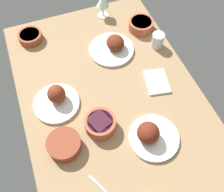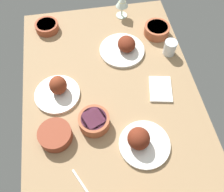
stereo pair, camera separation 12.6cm
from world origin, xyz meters
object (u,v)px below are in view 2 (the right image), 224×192
Objects in this scene: plate_center_main at (124,47)px; wine_glass at (122,3)px; bowl_potatoes at (55,135)px; bowl_cream at (157,30)px; water_tumbler at (170,48)px; bowl_onions at (94,121)px; bowl_soup at (47,26)px; folded_napkin at (160,89)px; fork_loose at (84,187)px; plate_far_side at (141,141)px; plate_near_viewer at (58,90)px.

wine_glass reaches higher than plate_center_main.
bowl_potatoes is (-47.03, 41.27, 0.35)cm from plate_center_main.
bowl_potatoes is at bearing 132.15° from bowl_cream.
bowl_onions is at bearing 128.00° from water_tumbler.
bowl_potatoes reaches higher than bowl_soup.
plate_center_main is 1.84× the size of wine_glass.
wine_glass is 60.39cm from folded_napkin.
bowl_cream is (10.17, -21.93, 0.45)cm from plate_center_main.
bowl_cream is (-14.61, -64.56, 0.63)cm from bowl_soup.
wine_glass is 107.26cm from fork_loose.
folded_napkin is 61.17cm from fork_loose.
plate_far_side is 1.68× the size of bowl_soup.
plate_far_side is at bearing -89.39° from fork_loose.
water_tumbler is at bearing -149.72° from wine_glass.
bowl_onions is at bearing -43.22° from fork_loose.
fork_loose is at bearing 160.68° from wine_glass.
plate_far_side is 1.52× the size of bowl_potatoes.
fork_loose is (-100.82, 35.34, -9.53)cm from wine_glass.
plate_far_side is 1.67× the size of wine_glass.
bowl_cream is at bearing -11.87° from folded_napkin.
bowl_cream is (67.04, -25.23, -0.36)cm from plate_far_side.
water_tumbler is (41.11, -66.24, 1.27)cm from bowl_potatoes.
bowl_potatoes reaches higher than folded_napkin.
bowl_onions is at bearing 110.69° from folded_napkin.
bowl_onions is 0.82× the size of fork_loose.
wine_glass is 41.29cm from water_tumbler.
plate_near_viewer reaches higher than bowl_cream.
bowl_potatoes is at bearing 138.74° from plate_center_main.
water_tumbler is at bearing -169.30° from bowl_cream.
bowl_cream reaches higher than fork_loose.
plate_far_side reaches higher than bowl_potatoes.
bowl_cream is at bearing -20.63° from plate_far_side.
plate_center_main is 44.97cm from plate_near_viewer.
water_tumbler is at bearing -29.03° from plate_far_side.
plate_center_main is 1.85× the size of bowl_soup.
bowl_potatoes is 0.99× the size of folded_napkin.
bowl_onions is (13.58, 19.56, -0.08)cm from plate_far_side.
bowl_soup is at bearing 45.99° from folded_napkin.
folded_napkin is (27.34, -16.89, -2.93)cm from plate_far_side.
wine_glass is at bearing -20.52° from bowl_onions.
fork_loose is (-96.19, -11.64, -2.14)cm from bowl_soup.
wine_glass is (52.37, -43.01, 6.57)cm from plate_near_viewer.
plate_far_side reaches higher than bowl_onions.
plate_far_side is at bearing 174.93° from wine_glass.
plate_far_side is 58.28cm from water_tumbler.
fork_loose is at bearing 156.54° from plate_center_main.
plate_center_main is 25.72cm from water_tumbler.
water_tumbler is at bearing -114.43° from bowl_soup.
bowl_soup is 0.95× the size of bowl_onions.
folded_napkin is at bearing 168.13° from bowl_cream.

